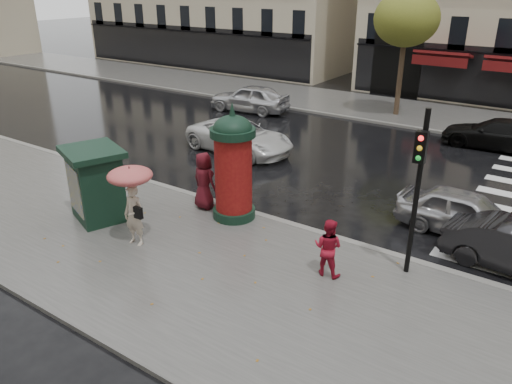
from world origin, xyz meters
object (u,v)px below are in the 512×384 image
Objects in this scene: woman_red at (328,247)px; newsstand at (96,183)px; woman_umbrella at (132,193)px; car_white at (240,137)px; traffic_light at (418,179)px; car_silver at (466,213)px; car_far_silver at (250,98)px; morris_column at (233,164)px; car_black at (496,134)px; man_burgundy at (204,181)px.

newsstand reaches higher than woman_red.
car_white is (-2.63, 8.60, -1.00)m from woman_umbrella.
car_silver is at bearing 78.93° from traffic_light.
newsstand is at bearing 166.97° from woman_umbrella.
newsstand is at bearing 9.33° from car_far_silver.
morris_column is 14.16m from car_far_silver.
car_silver is (6.29, 3.15, -1.21)m from morris_column.
woman_red is at bearing -143.89° from traffic_light.
morris_column is 0.74× the size of car_white.
traffic_light is 3.93m from car_silver.
car_silver reaches higher than car_black.
man_burgundy is 0.81× the size of newsstand.
man_burgundy is 1.46m from morris_column.
traffic_light is 0.93× the size of car_far_silver.
traffic_light reaches higher than car_far_silver.
car_silver is at bearing -98.10° from car_white.
man_burgundy reaches higher than car_far_silver.
traffic_light is at bearing -147.85° from woman_red.
car_white is at bearing 78.74° from car_silver.
man_burgundy is 3.37m from newsstand.
traffic_light is at bearing 40.98° from car_far_silver.
man_burgundy is 0.41× the size of car_black.
woman_umbrella is 7.53m from traffic_light.
traffic_light is at bearing 14.44° from newsstand.
woman_umbrella is 0.48× the size of car_white.
newsstand is 0.47× the size of car_white.
car_silver is 16.48m from car_far_silver.
morris_column is 6.91m from car_white.
woman_red is 5.06m from car_silver.
newsstand reaches higher than car_far_silver.
traffic_light is 11.30m from car_white.
morris_column is at bearing -139.90° from car_white.
car_silver is 10.45m from car_white.
woman_red is 0.31× the size of car_white.
woman_umbrella reaches higher than car_far_silver.
man_burgundy is at bearing -149.09° from car_white.
woman_red is 5.37m from man_burgundy.
woman_red reaches higher than car_silver.
car_far_silver is at bearing 123.17° from morris_column.
woman_umbrella is 0.55× the size of traffic_light.
car_white is (-3.87, 5.59, -1.21)m from morris_column.
woman_umbrella is 1.01× the size of newsstand.
newsstand is at bearing -165.56° from traffic_light.
man_burgundy reaches higher than car_silver.
traffic_light is (1.66, 1.21, 1.84)m from woman_red.
woman_red is 0.33× the size of car_black.
traffic_light is (5.65, -0.14, 0.83)m from morris_column.
car_far_silver is (-6.48, 14.82, -0.91)m from woman_umbrella.
car_far_silver is at bearing 60.53° from car_silver.
woman_red is (5.23, 1.65, -0.80)m from woman_umbrella.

